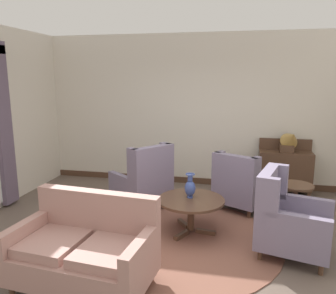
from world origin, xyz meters
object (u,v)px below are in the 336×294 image
at_px(porcelain_vase, 190,187).
at_px(armchair_far_left, 288,220).
at_px(settee, 85,250).
at_px(coffee_table, 191,205).
at_px(armchair_near_window, 144,182).
at_px(gramophone, 290,140).
at_px(sideboard, 285,169).
at_px(side_table, 295,202).
at_px(armchair_back_corner, 241,185).

height_order(porcelain_vase, armchair_far_left, armchair_far_left).
bearing_deg(settee, coffee_table, 64.08).
height_order(armchair_near_window, gramophone, gramophone).
xyz_separation_m(coffee_table, armchair_far_left, (1.25, -0.34, 0.03)).
distance_m(settee, sideboard, 4.24).
bearing_deg(coffee_table, settee, -121.62).
relative_size(porcelain_vase, armchair_far_left, 0.33).
xyz_separation_m(armchair_near_window, gramophone, (2.44, 1.16, 0.59)).
distance_m(armchair_near_window, side_table, 2.37).
height_order(armchair_far_left, sideboard, armchair_far_left).
relative_size(coffee_table, sideboard, 0.91).
bearing_deg(side_table, armchair_far_left, -103.80).
height_order(coffee_table, gramophone, gramophone).
relative_size(porcelain_vase, side_table, 0.53).
bearing_deg(side_table, armchair_near_window, 172.74).
bearing_deg(gramophone, porcelain_vase, -129.63).
bearing_deg(side_table, gramophone, 86.38).
height_order(armchair_near_window, sideboard, armchair_near_window).
bearing_deg(armchair_near_window, armchair_far_left, 99.30).
bearing_deg(side_table, porcelain_vase, -163.69).
relative_size(armchair_back_corner, side_table, 1.63).
xyz_separation_m(armchair_far_left, gramophone, (0.29, 2.28, 0.60)).
xyz_separation_m(settee, sideboard, (2.40, 3.50, 0.06)).
relative_size(settee, armchair_far_left, 1.42).
distance_m(coffee_table, settee, 1.72).
bearing_deg(armchair_far_left, side_table, 1.30).
height_order(settee, sideboard, sideboard).
bearing_deg(coffee_table, armchair_far_left, -15.30).
height_order(side_table, gramophone, gramophone).
bearing_deg(armchair_back_corner, coffee_table, 84.68).
relative_size(coffee_table, armchair_back_corner, 0.87).
bearing_deg(armchair_near_window, sideboard, 154.54).
bearing_deg(armchair_far_left, coffee_table, 89.79).
bearing_deg(gramophone, sideboard, 118.13).
xyz_separation_m(armchair_far_left, armchair_back_corner, (-0.56, 1.38, -0.02)).
bearing_deg(armchair_far_left, armchair_near_window, 77.45).
relative_size(armchair_near_window, side_table, 1.71).
bearing_deg(side_table, armchair_back_corner, 143.89).
bearing_deg(settee, sideboard, 61.25).
bearing_deg(sideboard, armchair_back_corner, -129.23).
bearing_deg(armchair_near_window, armchair_back_corner, 136.22).
bearing_deg(sideboard, settee, -124.45).
bearing_deg(armchair_far_left, porcelain_vase, 87.96).
xyz_separation_m(armchair_near_window, side_table, (2.35, -0.30, -0.06)).
distance_m(armchair_far_left, sideboard, 2.39).
bearing_deg(armchair_near_window, porcelain_vase, 86.96).
height_order(coffee_table, side_table, side_table).
height_order(armchair_back_corner, gramophone, gramophone).
relative_size(armchair_near_window, armchair_back_corner, 1.05).
relative_size(armchair_back_corner, sideboard, 1.05).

